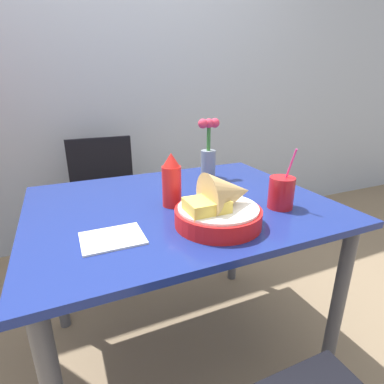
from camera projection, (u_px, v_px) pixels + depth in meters
name	position (u px, v px, depth m)	size (l,w,h in m)	color
ground_plane	(182.00, 347.00, 1.38)	(12.00, 12.00, 0.00)	#7A664C
wall_window	(110.00, 60.00, 2.02)	(7.00, 0.06, 2.60)	#9EA8B7
dining_table	(181.00, 225.00, 1.17)	(1.09, 0.86, 0.72)	navy
chair_far_window	(106.00, 193.00, 1.91)	(0.40, 0.40, 0.83)	black
food_basket	(221.00, 206.00, 0.94)	(0.27, 0.27, 0.17)	red
ketchup_bottle	(172.00, 181.00, 1.07)	(0.07, 0.07, 0.20)	red
drink_cup	(281.00, 194.00, 1.07)	(0.09, 0.09, 0.23)	red
flower_vase	(208.00, 152.00, 1.40)	(0.10, 0.07, 0.28)	gray
napkin	(112.00, 238.00, 0.86)	(0.18, 0.14, 0.01)	white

